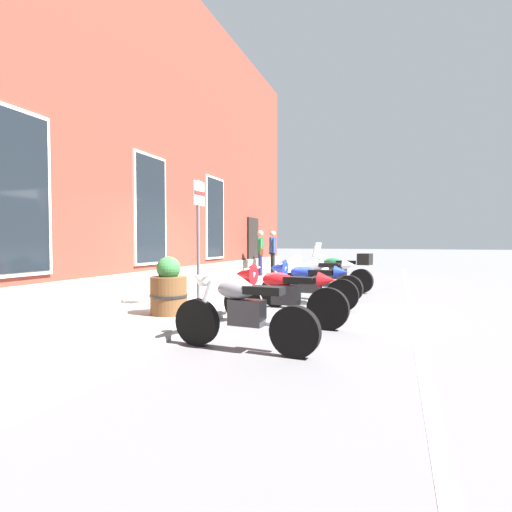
# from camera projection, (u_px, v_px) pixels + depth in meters

# --- Properties ---
(ground_plane) EXTENTS (140.00, 140.00, 0.00)m
(ground_plane) POSITION_uv_depth(u_px,v_px,m) (249.00, 307.00, 8.30)
(ground_plane) COLOR #4C4C4F
(sidewalk) EXTENTS (26.33, 2.45, 0.15)m
(sidewalk) POSITION_uv_depth(u_px,v_px,m) (197.00, 300.00, 8.71)
(sidewalk) COLOR gray
(sidewalk) RESTS_ON ground_plane
(lane_stripe) EXTENTS (26.33, 0.12, 0.01)m
(lane_stripe) POSITION_uv_depth(u_px,v_px,m) (413.00, 316.00, 7.22)
(lane_stripe) COLOR silver
(lane_stripe) RESTS_ON ground_plane
(brick_pub_facade) EXTENTS (20.33, 5.73, 8.25)m
(brick_pub_facade) POSITION_uv_depth(u_px,v_px,m) (54.00, 133.00, 9.93)
(brick_pub_facade) COLOR maroon
(brick_pub_facade) RESTS_ON ground_plane
(motorcycle_grey_naked) EXTENTS (0.62, 1.97, 0.96)m
(motorcycle_grey_naked) POSITION_uv_depth(u_px,v_px,m) (242.00, 313.00, 4.92)
(motorcycle_grey_naked) COLOR black
(motorcycle_grey_naked) RESTS_ON ground_plane
(motorcycle_red_sport) EXTENTS (0.62, 2.15, 1.00)m
(motorcycle_red_sport) POSITION_uv_depth(u_px,v_px,m) (279.00, 292.00, 6.44)
(motorcycle_red_sport) COLOR black
(motorcycle_red_sport) RESTS_ON ground_plane
(motorcycle_blue_sport) EXTENTS (0.62, 2.03, 1.00)m
(motorcycle_blue_sport) POSITION_uv_depth(u_px,v_px,m) (304.00, 282.00, 8.01)
(motorcycle_blue_sport) COLOR black
(motorcycle_blue_sport) RESTS_ON ground_plane
(motorcycle_white_sport) EXTENTS (0.72, 2.10, 1.06)m
(motorcycle_white_sport) POSITION_uv_depth(u_px,v_px,m) (315.00, 275.00, 9.38)
(motorcycle_white_sport) COLOR black
(motorcycle_white_sport) RESTS_ON ground_plane
(motorcycle_green_touring) EXTENTS (0.82, 2.01, 1.34)m
(motorcycle_green_touring) POSITION_uv_depth(u_px,v_px,m) (340.00, 271.00, 10.76)
(motorcycle_green_touring) COLOR black
(motorcycle_green_touring) RESTS_ON ground_plane
(pedestrian_striped_shirt) EXTENTS (0.62, 0.39, 1.64)m
(pedestrian_striped_shirt) POSITION_uv_depth(u_px,v_px,m) (260.00, 250.00, 14.28)
(pedestrian_striped_shirt) COLOR #1E1E4C
(pedestrian_striped_shirt) RESTS_ON sidewalk
(pedestrian_blue_top) EXTENTS (0.60, 0.42, 1.64)m
(pedestrian_blue_top) POSITION_uv_depth(u_px,v_px,m) (273.00, 250.00, 15.12)
(pedestrian_blue_top) COLOR black
(pedestrian_blue_top) RESTS_ON sidewalk
(parking_sign) EXTENTS (0.36, 0.07, 2.36)m
(parking_sign) POSITION_uv_depth(u_px,v_px,m) (198.00, 225.00, 7.28)
(parking_sign) COLOR #4C4C51
(parking_sign) RESTS_ON sidewalk
(barrel_planter) EXTENTS (0.64, 0.64, 0.97)m
(barrel_planter) POSITION_uv_depth(u_px,v_px,m) (169.00, 290.00, 6.64)
(barrel_planter) COLOR brown
(barrel_planter) RESTS_ON sidewalk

